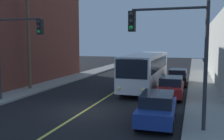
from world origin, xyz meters
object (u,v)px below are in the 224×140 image
Objects in this scene: parked_car_blue at (157,108)px; traffic_signal_right_corner at (172,42)px; parked_car_black at (178,77)px; traffic_signal_left_corner at (16,42)px; parked_car_red at (171,87)px; utility_pole_near at (28,17)px; city_bus at (146,69)px.

traffic_signal_right_corner is (0.75, -0.85, 3.46)m from parked_car_blue.
traffic_signal_right_corner reaches higher than parked_car_black.
traffic_signal_left_corner is at bearing 170.25° from parked_car_blue.
utility_pole_near reaches higher than parked_car_red.
traffic_signal_left_corner reaches higher than parked_car_black.
utility_pole_near is (-12.25, 6.23, 5.66)m from parked_car_blue.
parked_car_red is 0.73× the size of traffic_signal_left_corner.
traffic_signal_left_corner is 1.00× the size of traffic_signal_right_corner.
traffic_signal_left_corner is (-10.36, -11.25, 3.46)m from parked_car_black.
traffic_signal_left_corner is 11.13m from traffic_signal_right_corner.
utility_pole_near is 1.94× the size of traffic_signal_left_corner.
parked_car_black is 15.33m from utility_pole_near.
parked_car_black is at bearing 91.90° from traffic_signal_right_corner.
traffic_signal_right_corner is (10.82, -2.58, 0.00)m from traffic_signal_left_corner.
traffic_signal_right_corner reaches higher than parked_car_red.
city_bus is 3.84m from parked_car_black.
parked_car_blue is 1.01× the size of parked_car_black.
parked_car_black is 14.27m from traffic_signal_right_corner.
parked_car_red is (2.61, -3.74, -0.98)m from city_bus.
traffic_signal_left_corner reaches higher than city_bus.
parked_car_blue is 3.64m from traffic_signal_right_corner.
traffic_signal_left_corner is at bearing 166.58° from traffic_signal_right_corner.
parked_car_black is at bearing 42.12° from city_bus.
city_bus is 2.03× the size of traffic_signal_left_corner.
utility_pole_near is at bearing -156.47° from city_bus.
utility_pole_near is 1.94× the size of traffic_signal_right_corner.
utility_pole_near is at bearing 153.03° from parked_car_blue.
traffic_signal_left_corner is (2.18, -4.50, -2.19)m from utility_pole_near.
traffic_signal_right_corner is (0.60, -7.61, 3.46)m from parked_car_red.
parked_car_blue is 10.79m from traffic_signal_left_corner.
utility_pole_near is at bearing 115.86° from traffic_signal_left_corner.
traffic_signal_left_corner is at bearing -64.14° from utility_pole_near.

